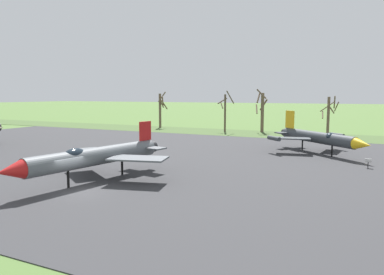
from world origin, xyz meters
TOP-DOWN VIEW (x-y plane):
  - ground_plane at (0.00, 0.00)m, footprint 600.00×600.00m
  - asphalt_apron at (0.00, 14.93)m, footprint 100.47×49.76m
  - grass_verge_strip at (0.00, 45.81)m, footprint 160.47×12.00m
  - jet_fighter_front_left at (-1.13, 2.94)m, footprint 11.29×15.48m
  - jet_fighter_front_right at (13.62, 26.64)m, footprint 12.38×11.84m
  - info_placard_front_right at (19.26, 19.31)m, footprint 0.58×0.25m
  - bare_tree_far_left at (-22.23, 49.02)m, footprint 2.29×2.41m
  - bare_tree_left_of_center at (-6.30, 46.73)m, footprint 3.13×3.10m
  - bare_tree_center at (0.24, 49.34)m, footprint 2.51×2.44m
  - bare_tree_right_of_center at (12.65, 47.36)m, footprint 3.27×2.82m

SIDE VIEW (x-z plane):
  - ground_plane at x=0.00m, z-range 0.00..0.00m
  - asphalt_apron at x=0.00m, z-range 0.00..0.05m
  - grass_verge_strip at x=0.00m, z-range 0.00..0.06m
  - info_placard_front_right at x=19.26m, z-range 0.13..1.11m
  - jet_fighter_front_right at x=13.62m, z-range -0.49..4.60m
  - jet_fighter_front_left at x=-1.13m, z-range -0.18..4.53m
  - bare_tree_right_of_center at x=12.65m, z-range 0.32..7.38m
  - bare_tree_far_left at x=-22.23m, z-range 0.26..8.20m
  - bare_tree_left_of_center at x=-6.30m, z-range 0.22..8.25m
  - bare_tree_center at x=0.24m, z-range 0.09..8.46m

